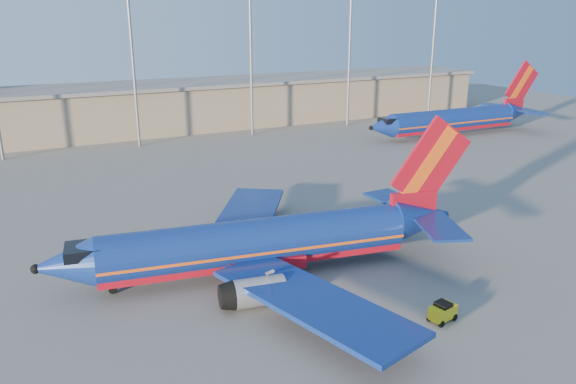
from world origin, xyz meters
name	(u,v)px	position (x,y,z in m)	size (l,w,h in m)	color
ground	(301,234)	(0.00, 0.00, 0.00)	(220.00, 220.00, 0.00)	slate
terminal_building	(203,103)	(10.00, 58.00, 4.32)	(122.00, 16.00, 8.50)	gray
light_mast_row	(193,33)	(5.00, 46.00, 17.55)	(101.60, 1.60, 28.65)	gray
aircraft_main	(266,243)	(-6.47, -6.09, 2.61)	(35.94, 34.31, 12.23)	navy
aircraft_second	(456,119)	(46.59, 29.12, 2.87)	(36.97, 14.41, 12.52)	navy
baggage_tug	(443,311)	(1.06, -18.68, 0.73)	(2.14, 1.54, 1.40)	#D4CA12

